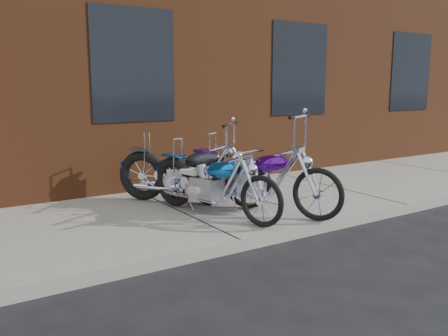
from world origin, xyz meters
TOP-DOWN VIEW (x-y plane):
  - ground at (0.00, 0.00)m, footprint 120.00×120.00m
  - sidewalk at (0.00, 1.50)m, footprint 22.00×3.00m
  - chopper_purple at (0.88, 0.91)m, footprint 1.17×2.23m
  - chopper_blue at (0.27, 1.09)m, footprint 0.79×2.22m
  - chopper_third at (0.32, 1.79)m, footprint 1.61×1.91m

SIDE VIEW (x-z plane):
  - ground at x=0.00m, z-range 0.00..0.00m
  - sidewalk at x=0.00m, z-range 0.00..0.15m
  - chopper_blue at x=0.27m, z-range 0.07..1.05m
  - chopper_third at x=0.32m, z-range -0.03..1.19m
  - chopper_purple at x=0.88m, z-range -0.09..1.27m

